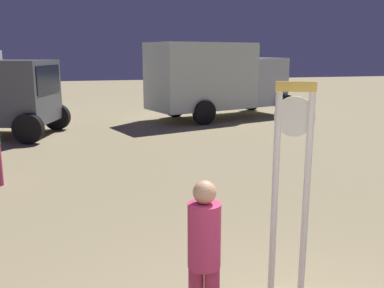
{
  "coord_description": "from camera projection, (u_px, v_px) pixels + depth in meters",
  "views": [
    {
      "loc": [
        -1.37,
        -2.11,
        2.62
      ],
      "look_at": [
        0.28,
        4.24,
        1.2
      ],
      "focal_mm": 39.51,
      "sensor_mm": 36.0,
      "label": 1
    }
  ],
  "objects": [
    {
      "name": "standing_clock",
      "position": [
        292.0,
        170.0,
        4.41
      ],
      "size": [
        0.4,
        0.27,
        2.34
      ],
      "color": "white",
      "rests_on": "ground_plane"
    },
    {
      "name": "person_near_clock",
      "position": [
        204.0,
        254.0,
        3.76
      ],
      "size": [
        0.3,
        0.3,
        1.55
      ],
      "color": "#B63157",
      "rests_on": "ground_plane"
    },
    {
      "name": "box_truck_far",
      "position": [
        216.0,
        78.0,
        17.04
      ],
      "size": [
        6.41,
        4.01,
        3.01
      ],
      "color": "silver",
      "rests_on": "ground_plane"
    }
  ]
}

